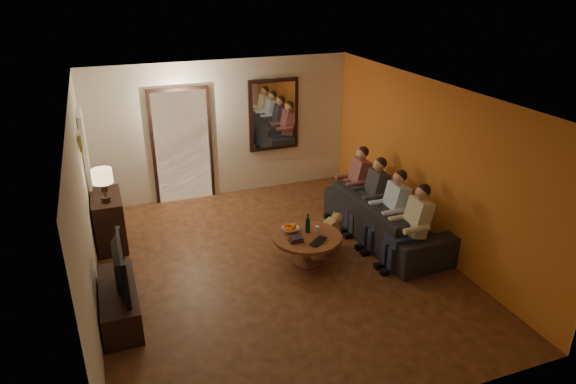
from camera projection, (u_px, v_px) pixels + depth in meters
name	position (u px, v px, depth m)	size (l,w,h in m)	color
floor	(276.00, 267.00, 7.66)	(5.00, 6.00, 0.01)	#3B230F
ceiling	(274.00, 94.00, 6.63)	(5.00, 6.00, 0.01)	white
back_wall	(223.00, 129.00, 9.72)	(5.00, 0.02, 2.60)	beige
front_wall	(386.00, 308.00, 4.56)	(5.00, 0.02, 2.60)	beige
left_wall	(85.00, 214.00, 6.34)	(0.02, 6.00, 2.60)	beige
right_wall	(428.00, 165.00, 7.95)	(0.02, 6.00, 2.60)	beige
orange_accent	(427.00, 165.00, 7.94)	(0.01, 6.00, 2.60)	orange
kitchen_doorway	(182.00, 147.00, 9.55)	(1.00, 0.06, 2.10)	#FFE0A5
door_trim	(182.00, 147.00, 9.54)	(1.12, 0.04, 2.22)	black
fridge_glimpse	(196.00, 153.00, 9.69)	(0.45, 0.03, 1.70)	silver
mirror_frame	(274.00, 115.00, 9.93)	(1.00, 0.05, 1.40)	black
mirror_glass	(274.00, 115.00, 9.90)	(0.86, 0.02, 1.26)	white
white_door	(89.00, 172.00, 8.44)	(0.06, 0.85, 2.04)	white
framed_art	(80.00, 141.00, 7.25)	(0.03, 0.28, 0.24)	#B28C33
art_canvas	(81.00, 141.00, 7.25)	(0.01, 0.22, 0.18)	brown
dresser	(109.00, 220.00, 8.14)	(0.45, 0.95, 0.84)	black
table_lamp	(104.00, 185.00, 7.67)	(0.30, 0.30, 0.54)	beige
flower_vase	(103.00, 178.00, 8.07)	(0.14, 0.14, 0.44)	red
tv_stand	(120.00, 303.00, 6.45)	(0.45, 1.32, 0.44)	black
tv	(114.00, 267.00, 6.25)	(0.14, 1.04, 0.60)	black
sofa	(386.00, 218.00, 8.35)	(0.98, 2.50, 0.73)	black
person_a	(413.00, 230.00, 7.45)	(0.60, 0.40, 1.20)	tan
person_b	(391.00, 213.00, 7.97)	(0.60, 0.40, 1.20)	tan
person_c	(372.00, 199.00, 8.48)	(0.60, 0.40, 1.20)	tan
person_d	(355.00, 185.00, 9.00)	(0.60, 0.40, 1.20)	tan
dog	(326.00, 232.00, 8.09)	(0.56, 0.24, 0.56)	olive
coffee_table	(307.00, 249.00, 7.69)	(1.03, 1.03, 0.45)	brown
bowl	(290.00, 229.00, 7.72)	(0.26, 0.26, 0.06)	white
oranges	(290.00, 225.00, 7.70)	(0.20, 0.20, 0.08)	orange
wine_bottle	(308.00, 223.00, 7.65)	(0.07, 0.07, 0.31)	black
wine_glass	(317.00, 229.00, 7.69)	(0.06, 0.06, 0.10)	silver
book_stack	(296.00, 239.00, 7.44)	(0.20, 0.15, 0.07)	black
laptop	(321.00, 242.00, 7.39)	(0.33, 0.21, 0.03)	black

